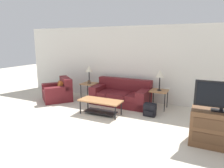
# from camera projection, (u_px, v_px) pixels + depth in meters

# --- Properties ---
(ground_plane) EXTENTS (24.00, 24.00, 0.00)m
(ground_plane) POSITION_uv_depth(u_px,v_px,m) (63.00, 147.00, 4.01)
(ground_plane) COLOR beige
(wall_back) EXTENTS (8.87, 0.06, 2.60)m
(wall_back) POSITION_uv_depth(u_px,v_px,m) (130.00, 64.00, 7.06)
(wall_back) COLOR silver
(wall_back) RESTS_ON ground_plane
(couch) EXTENTS (1.94, 1.00, 0.82)m
(couch) POSITION_uv_depth(u_px,v_px,m) (121.00, 95.00, 6.75)
(couch) COLOR maroon
(couch) RESTS_ON ground_plane
(armchair) EXTENTS (1.36, 1.35, 0.80)m
(armchair) POSITION_uv_depth(u_px,v_px,m) (58.00, 92.00, 7.19)
(armchair) COLOR maroon
(armchair) RESTS_ON ground_plane
(coffee_table) EXTENTS (1.24, 0.53, 0.43)m
(coffee_table) POSITION_uv_depth(u_px,v_px,m) (101.00, 104.00, 5.74)
(coffee_table) COLOR #A87042
(coffee_table) RESTS_ON ground_plane
(side_table_left) EXTENTS (0.53, 0.53, 0.59)m
(side_table_left) POSITION_uv_depth(u_px,v_px,m) (89.00, 85.00, 7.26)
(side_table_left) COLOR #A87042
(side_table_left) RESTS_ON ground_plane
(side_table_right) EXTENTS (0.53, 0.53, 0.59)m
(side_table_right) POSITION_uv_depth(u_px,v_px,m) (159.00, 92.00, 6.20)
(side_table_right) COLOR #A87042
(side_table_right) RESTS_ON ground_plane
(table_lamp_left) EXTENTS (0.27, 0.27, 0.64)m
(table_lamp_left) POSITION_uv_depth(u_px,v_px,m) (89.00, 69.00, 7.14)
(table_lamp_left) COLOR black
(table_lamp_left) RESTS_ON side_table_left
(table_lamp_right) EXTENTS (0.27, 0.27, 0.64)m
(table_lamp_right) POSITION_uv_depth(u_px,v_px,m) (160.00, 74.00, 6.08)
(table_lamp_right) COLOR black
(table_lamp_right) RESTS_ON side_table_right
(tv_console) EXTENTS (1.07, 0.54, 0.74)m
(tv_console) POSITION_uv_depth(u_px,v_px,m) (219.00, 129.00, 3.98)
(tv_console) COLOR brown
(tv_console) RESTS_ON ground_plane
(television) EXTENTS (1.02, 0.20, 0.59)m
(television) POSITION_uv_depth(u_px,v_px,m) (223.00, 96.00, 3.83)
(television) COLOR black
(television) RESTS_ON tv_console
(backpack) EXTENTS (0.33, 0.31, 0.35)m
(backpack) POSITION_uv_depth(u_px,v_px,m) (150.00, 110.00, 5.67)
(backpack) COLOR black
(backpack) RESTS_ON ground_plane
(picture_frame) EXTENTS (0.10, 0.04, 0.13)m
(picture_frame) POSITION_uv_depth(u_px,v_px,m) (89.00, 82.00, 7.15)
(picture_frame) COLOR #4C3828
(picture_frame) RESTS_ON side_table_left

